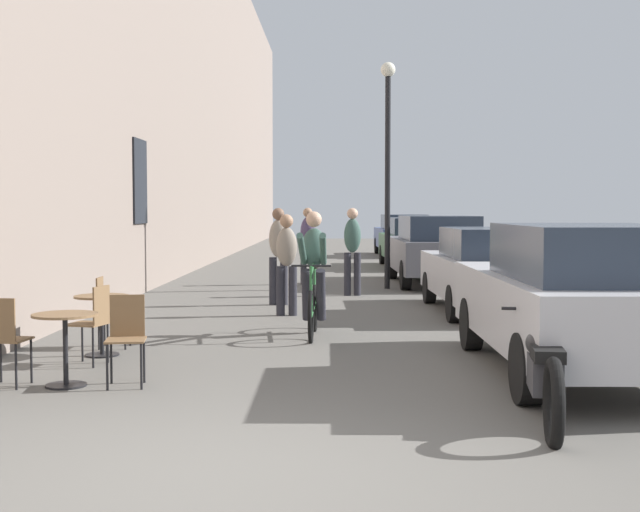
{
  "coord_description": "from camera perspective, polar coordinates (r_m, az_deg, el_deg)",
  "views": [
    {
      "loc": [
        0.78,
        -5.42,
        1.75
      ],
      "look_at": [
        0.46,
        11.46,
        0.8
      ],
      "focal_mm": 47.74,
      "sensor_mm": 36.0,
      "label": 1
    }
  ],
  "objects": [
    {
      "name": "pedestrian_far",
      "position": [
        17.05,
        2.19,
        0.66
      ],
      "size": [
        0.37,
        0.28,
        1.76
      ],
      "color": "#26262D",
      "rests_on": "ground_plane"
    },
    {
      "name": "pedestrian_furthest",
      "position": [
        19.56,
        -0.82,
        1.0
      ],
      "size": [
        0.36,
        0.27,
        1.77
      ],
      "color": "#26262D",
      "rests_on": "ground_plane"
    },
    {
      "name": "cafe_table_mid",
      "position": [
        10.44,
        -14.43,
        -3.66
      ],
      "size": [
        0.64,
        0.64,
        0.72
      ],
      "color": "black",
      "rests_on": "ground_plane"
    },
    {
      "name": "parked_car_fourth",
      "position": [
        25.36,
        6.3,
        0.96
      ],
      "size": [
        1.87,
        4.21,
        1.48
      ],
      "color": "#23512D",
      "rests_on": "ground_plane"
    },
    {
      "name": "cafe_chair_mid_toward_wall",
      "position": [
        11.01,
        -14.01,
        -3.32
      ],
      "size": [
        0.4,
        0.4,
        0.89
      ],
      "color": "black",
      "rests_on": "ground_plane"
    },
    {
      "name": "pedestrian_mid",
      "position": [
        15.41,
        -2.81,
        0.39
      ],
      "size": [
        0.34,
        0.25,
        1.76
      ],
      "color": "#26262D",
      "rests_on": "ground_plane"
    },
    {
      "name": "building_facade_left",
      "position": [
        20.27,
        -11.34,
        14.46
      ],
      "size": [
        0.54,
        68.0,
        11.46
      ],
      "color": "gray",
      "rests_on": "ground_plane"
    },
    {
      "name": "parked_car_fifth",
      "position": [
        31.62,
        5.55,
        1.46
      ],
      "size": [
        1.93,
        4.35,
        1.53
      ],
      "color": "#384C84",
      "rests_on": "ground_plane"
    },
    {
      "name": "parked_car_second",
      "position": [
        14.51,
        11.14,
        -0.84
      ],
      "size": [
        1.81,
        4.08,
        1.43
      ],
      "color": "#B7B7BC",
      "rests_on": "ground_plane"
    },
    {
      "name": "cafe_chair_near_toward_street",
      "position": [
        8.66,
        -12.85,
        -5.07
      ],
      "size": [
        0.43,
        0.43,
        0.89
      ],
      "color": "black",
      "rests_on": "ground_plane"
    },
    {
      "name": "parked_car_third",
      "position": [
        19.74,
        7.75,
        0.48
      ],
      "size": [
        2.0,
        4.51,
        1.59
      ],
      "color": "#595960",
      "rests_on": "ground_plane"
    },
    {
      "name": "parked_car_nearest",
      "position": [
        9.29,
        16.92,
        -2.66
      ],
      "size": [
        1.92,
        4.48,
        1.59
      ],
      "color": "#B7B7BC",
      "rests_on": "ground_plane"
    },
    {
      "name": "ground_plane",
      "position": [
        5.75,
        -6.95,
        -14.54
      ],
      "size": [
        88.0,
        88.0,
        0.0
      ],
      "primitive_type": "plane",
      "color": "#5B5954"
    },
    {
      "name": "cafe_chair_near_toward_wall",
      "position": [
        8.87,
        -20.43,
        -4.99
      ],
      "size": [
        0.42,
        0.42,
        0.89
      ],
      "color": "black",
      "rests_on": "ground_plane"
    },
    {
      "name": "cafe_table_near",
      "position": [
        8.75,
        -16.71,
        -5.01
      ],
      "size": [
        0.64,
        0.64,
        0.72
      ],
      "color": "black",
      "rests_on": "ground_plane"
    },
    {
      "name": "cyclist_on_bicycle",
      "position": [
        11.73,
        -0.44,
        -1.39
      ],
      "size": [
        0.52,
        1.76,
        1.74
      ],
      "color": "black",
      "rests_on": "ground_plane"
    },
    {
      "name": "parked_motorcycle",
      "position": [
        7.31,
        14.77,
        -7.51
      ],
      "size": [
        0.62,
        2.14,
        0.92
      ],
      "color": "black",
      "rests_on": "ground_plane"
    },
    {
      "name": "street_lamp",
      "position": [
        18.61,
        4.56,
        7.38
      ],
      "size": [
        0.32,
        0.32,
        4.9
      ],
      "color": "black",
      "rests_on": "ground_plane"
    },
    {
      "name": "cafe_chair_mid_toward_street",
      "position": [
        9.84,
        -14.96,
        -4.11
      ],
      "size": [
        0.46,
        0.46,
        0.89
      ],
      "color": "black",
      "rests_on": "ground_plane"
    },
    {
      "name": "pedestrian_near",
      "position": [
        13.86,
        -2.26,
        -0.18
      ],
      "size": [
        0.35,
        0.25,
        1.66
      ],
      "color": "#26262D",
      "rests_on": "ground_plane"
    }
  ]
}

